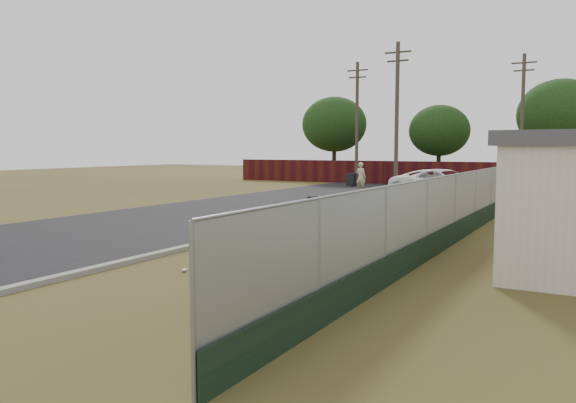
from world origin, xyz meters
The scene contains 12 objects.
ground centered at (0.00, 0.00, 0.00)m, with size 120.00×120.00×0.00m, color brown.
street centered at (-6.76, 8.05, 0.02)m, with size 15.10×60.00×0.12m.
chainlink_fence centered at (3.12, 1.03, 0.80)m, with size 0.10×27.06×2.02m.
privacy_fence centered at (-6.00, 25.00, 0.90)m, with size 30.00×0.12×1.80m, color #41120E.
utility_poles centered at (-3.67, 20.67, 4.69)m, with size 12.60×8.24×9.00m.
horizon_trees centered at (0.84, 23.56, 4.63)m, with size 33.32×31.94×7.78m.
fire_hydrant centered at (0.78, -8.81, 0.37)m, with size 0.36×0.35×0.79m.
mailbox centered at (-1.95, 0.84, 0.87)m, with size 0.23×0.48×1.11m.
pickup_truck centered at (-0.54, 13.73, 0.82)m, with size 2.74×5.94×1.65m, color white.
pedestrian centered at (-6.54, 16.78, 0.95)m, with size 0.69×0.45×1.89m, color beige.
trash_bin centered at (-9.12, 21.34, 0.48)m, with size 0.65×0.72×0.94m.
scattered_litter centered at (-0.55, -4.25, 0.04)m, with size 1.64×6.47×0.07m.
Camera 1 is at (6.79, -16.55, 2.74)m, focal length 35.00 mm.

